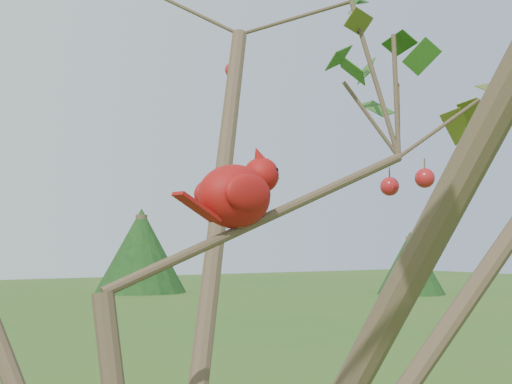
% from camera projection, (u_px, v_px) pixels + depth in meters
% --- Properties ---
extents(crabapple_tree, '(2.35, 2.05, 2.95)m').
position_uv_depth(crabapple_tree, '(183.00, 181.00, 1.07)').
color(crabapple_tree, '#463526').
rests_on(crabapple_tree, ground).
extents(cardinal, '(0.23, 0.13, 0.16)m').
position_uv_depth(cardinal, '(238.00, 193.00, 1.25)').
color(cardinal, '#A80E11').
rests_on(cardinal, ground).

